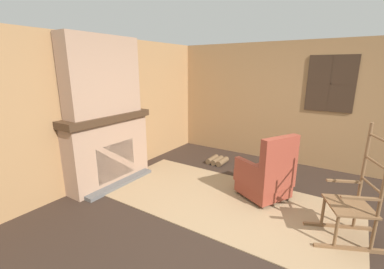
# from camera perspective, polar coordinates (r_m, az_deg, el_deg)

# --- Properties ---
(ground_plane) EXTENTS (14.00, 14.00, 0.00)m
(ground_plane) POSITION_cam_1_polar(r_m,az_deg,el_deg) (3.49, 12.22, -19.80)
(ground_plane) COLOR #2D2119
(wood_panel_wall_left) EXTENTS (0.06, 6.02, 2.46)m
(wood_panel_wall_left) POSITION_cam_1_polar(r_m,az_deg,el_deg) (4.64, -20.28, 4.79)
(wood_panel_wall_left) COLOR #9E7247
(wood_panel_wall_left) RESTS_ON ground
(wood_panel_wall_back) EXTENTS (6.02, 0.09, 2.46)m
(wood_panel_wall_back) POSITION_cam_1_polar(r_m,az_deg,el_deg) (5.59, 23.26, 6.21)
(wood_panel_wall_back) COLOR #9E7247
(wood_panel_wall_back) RESTS_ON ground
(fireplace_hearth) EXTENTS (0.57, 1.59, 1.20)m
(fireplace_hearth) POSITION_cam_1_polar(r_m,az_deg,el_deg) (4.61, -17.92, -3.18)
(fireplace_hearth) COLOR #9E7A60
(fireplace_hearth) RESTS_ON ground
(chimney_breast) EXTENTS (0.31, 1.31, 1.24)m
(chimney_breast) POSITION_cam_1_polar(r_m,az_deg,el_deg) (4.42, -19.30, 12.15)
(chimney_breast) COLOR #9E7A60
(chimney_breast) RESTS_ON fireplace_hearth
(area_rug) EXTENTS (3.71, 1.77, 0.01)m
(area_rug) POSITION_cam_1_polar(r_m,az_deg,el_deg) (4.05, 6.73, -14.23)
(area_rug) COLOR #997A56
(area_rug) RESTS_ON ground
(armchair) EXTENTS (0.88, 0.87, 1.03)m
(armchair) POSITION_cam_1_polar(r_m,az_deg,el_deg) (4.07, 16.17, -8.92)
(armchair) COLOR brown
(armchair) RESTS_ON ground
(rocking_chair) EXTENTS (0.92, 0.75, 1.36)m
(rocking_chair) POSITION_cam_1_polar(r_m,az_deg,el_deg) (3.53, 32.24, -13.13)
(rocking_chair) COLOR brown
(rocking_chair) RESTS_ON ground
(firewood_stack) EXTENTS (0.36, 0.38, 0.12)m
(firewood_stack) POSITION_cam_1_polar(r_m,az_deg,el_deg) (5.44, 5.66, -5.76)
(firewood_stack) COLOR brown
(firewood_stack) RESTS_ON ground
(oil_lamp_vase) EXTENTS (0.12, 0.12, 0.31)m
(oil_lamp_vase) POSITION_cam_1_polar(r_m,az_deg,el_deg) (4.19, -24.69, 4.49)
(oil_lamp_vase) COLOR #47708E
(oil_lamp_vase) RESTS_ON fireplace_hearth
(storage_case) EXTENTS (0.13, 0.22, 0.15)m
(storage_case) POSITION_cam_1_polar(r_m,az_deg,el_deg) (4.61, -17.17, 5.57)
(storage_case) COLOR black
(storage_case) RESTS_ON fireplace_hearth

